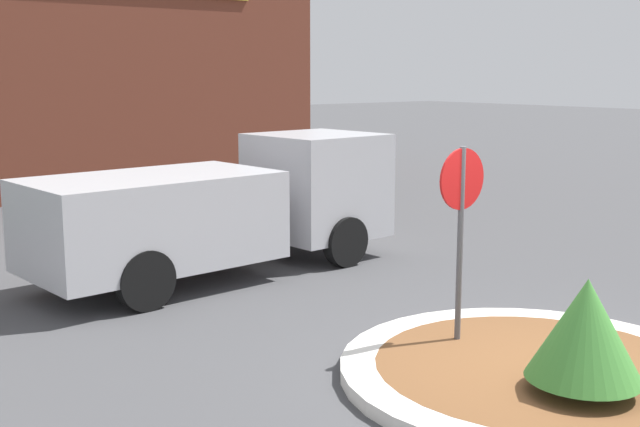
% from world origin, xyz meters
% --- Properties ---
extents(ground_plane, '(120.00, 120.00, 0.00)m').
position_xyz_m(ground_plane, '(0.00, 0.00, 0.00)').
color(ground_plane, '#474749').
extents(traffic_island, '(4.22, 4.22, 0.16)m').
position_xyz_m(traffic_island, '(0.00, 0.00, 0.08)').
color(traffic_island, silver).
rests_on(traffic_island, ground_plane).
extents(stop_sign, '(0.70, 0.07, 2.41)m').
position_xyz_m(stop_sign, '(-0.03, 1.11, 1.67)').
color(stop_sign, '#4C4C51').
rests_on(stop_sign, ground_plane).
extents(island_shrub, '(1.12, 1.12, 1.14)m').
position_xyz_m(island_shrub, '(-0.27, -0.73, 0.80)').
color(island_shrub, brown).
rests_on(island_shrub, traffic_island).
extents(utility_truck, '(6.24, 2.42, 2.18)m').
position_xyz_m(utility_truck, '(-0.22, 5.95, 1.12)').
color(utility_truck, '#B2B2B7').
rests_on(utility_truck, ground_plane).
extents(storefront_building, '(15.17, 6.07, 6.51)m').
position_xyz_m(storefront_building, '(0.80, 17.92, 3.26)').
color(storefront_building, brown).
rests_on(storefront_building, ground_plane).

